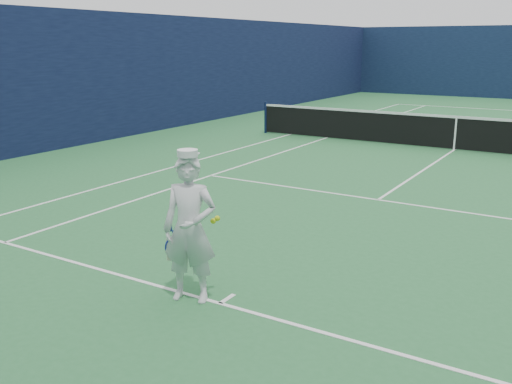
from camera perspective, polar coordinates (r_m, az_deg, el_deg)
ground at (r=17.66m, az=19.17°, el=3.96°), size 80.00×80.00×0.00m
court_markings at (r=17.65m, az=19.17°, el=3.97°), size 11.03×23.83×0.01m
windscreen_fence at (r=17.42m, az=19.73°, el=10.43°), size 20.12×36.12×4.00m
tennis_net at (r=17.57m, az=19.32°, el=5.74°), size 12.88×0.09×1.07m
tennis_player at (r=6.80m, az=-6.64°, el=-3.65°), size 0.86×0.61×1.85m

